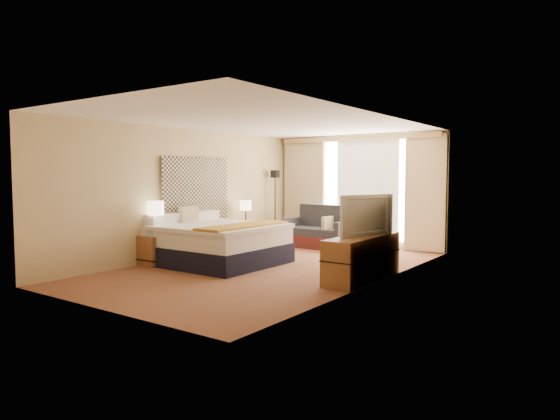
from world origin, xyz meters
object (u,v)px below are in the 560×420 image
Objects in this scene: floor_lamp at (275,192)px; lamp_left at (156,209)px; loveseat at (320,233)px; lamp_right at (246,206)px; television at (362,215)px; nightstand_left at (156,250)px; desk_chair at (365,238)px; nightstand_right at (242,237)px; media_dresser at (362,258)px; bed at (217,243)px.

floor_lamp is 2.80× the size of lamp_left.
loveseat is 1.83m from lamp_right.
floor_lamp is 1.56× the size of television.
nightstand_left is 3.95m from desk_chair.
media_dresser is (3.70, -1.45, 0.07)m from nightstand_right.
bed is 1.91× the size of television.
nightstand_right is 1.02× the size of lamp_right.
bed is at bearing 44.33° from lamp_left.
desk_chair is 1.97× the size of lamp_right.
floor_lamp is at bearing 90.02° from nightstand_left.
loveseat is at bearing 71.28° from lamp_left.
desk_chair is at bearing 114.39° from media_dresser.
desk_chair reaches higher than nightstand_left.
media_dresser is 1.01× the size of floor_lamp.
lamp_left is at bearing 59.49° from nightstand_left.
nightstand_right is at bearing 86.55° from television.
television reaches higher than lamp_right.
media_dresser is 3.64m from loveseat.
nightstand_left is 0.48× the size of television.
media_dresser is 1.69× the size of desk_chair.
loveseat is at bearing 81.00° from bed.
television is (3.64, 1.10, -0.01)m from lamp_left.
nightstand_right is 1.89m from bed.
bed is (-2.89, -0.26, 0.04)m from media_dresser.
lamp_right reaches higher than desk_chair.
floor_lamp is (-3.70, 2.71, 0.91)m from media_dresser.
nightstand_right is at bearing -133.31° from loveseat.
media_dresser is at bearing 5.05° from bed.
nightstand_left is 3.89m from floor_lamp.
nightstand_right is at bearing 90.16° from lamp_left.
lamp_left is at bearing -90.86° from lamp_right.
lamp_left reaches higher than media_dresser.
floor_lamp is (-0.00, 1.26, 0.99)m from nightstand_right.
floor_lamp is (-0.81, 2.97, 0.87)m from bed.
nightstand_right is 0.52× the size of desk_chair.
nightstand_left is 1.14m from bed.
lamp_right is (-2.99, 0.05, 0.49)m from desk_chair.
lamp_right is (0.05, 0.07, 0.69)m from nightstand_right.
lamp_left reaches higher than lamp_right.
television is (3.65, -1.38, 0.75)m from nightstand_right.
loveseat reaches higher than nightstand_left.
nightstand_left is 0.31× the size of media_dresser.
floor_lamp reaches higher than nightstand_right.
media_dresser is 2.83× the size of lamp_left.
nightstand_left is at bearing -164.69° from desk_chair.
bed is 3.20m from floor_lamp.
loveseat is (1.28, 1.26, 0.04)m from nightstand_right.
lamp_right is at bearing 113.24° from bed.
lamp_left is (-0.80, -0.78, 0.65)m from bed.
television is at bearing 6.43° from bed.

